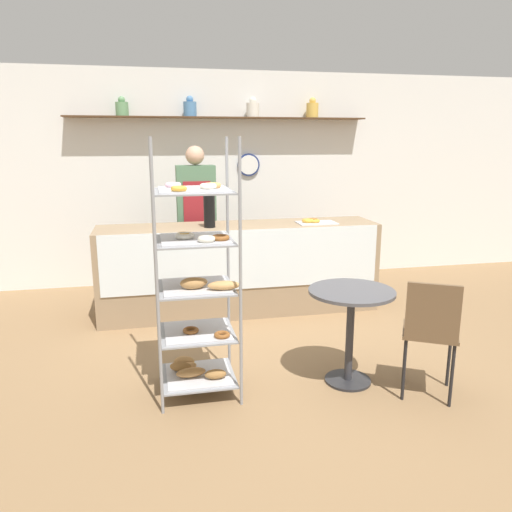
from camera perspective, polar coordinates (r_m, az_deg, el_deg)
name	(u,v)px	position (r m, az deg, el deg)	size (l,w,h in m)	color
ground_plane	(267,361)	(4.38, 1.30, -11.88)	(14.00, 14.00, 0.00)	olive
back_wall	(221,177)	(6.61, -4.08, 8.98)	(10.00, 0.30, 2.70)	white
display_counter	(239,268)	(5.43, -1.90, -1.41)	(2.99, 0.64, 0.96)	#937A5B
pastry_rack	(196,290)	(3.62, -6.83, -3.85)	(0.59, 0.56, 1.87)	gray
person_worker	(197,217)	(5.84, -6.81, 4.50)	(0.44, 0.23, 1.78)	#282833
cafe_table	(351,314)	(3.88, 10.77, -6.52)	(0.65, 0.65, 0.75)	#262628
cafe_chair	(431,326)	(3.79, 19.37, -7.61)	(0.52, 0.52, 0.90)	black
coffee_carafe	(209,210)	(5.17, -5.36, 5.30)	(0.12, 0.12, 0.38)	black
donut_tray_counter	(313,221)	(5.46, 6.54, 3.94)	(0.42, 0.28, 0.05)	silver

